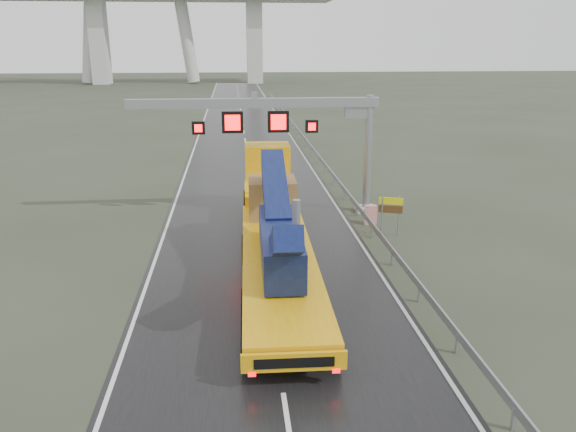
{
  "coord_description": "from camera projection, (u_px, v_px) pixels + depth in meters",
  "views": [
    {
      "loc": [
        -1.28,
        -15.3,
        10.12
      ],
      "look_at": [
        0.91,
        7.08,
        3.2
      ],
      "focal_mm": 35.0,
      "sensor_mm": 36.0,
      "label": 1
    }
  ],
  "objects": [
    {
      "name": "ground",
      "position": [
        281.0,
        380.0,
        17.65
      ],
      "size": [
        400.0,
        400.0,
        0.0
      ],
      "primitive_type": "plane",
      "color": "#2D3425",
      "rests_on": "ground"
    },
    {
      "name": "road",
      "position": [
        247.0,
        150.0,
        55.69
      ],
      "size": [
        11.0,
        200.0,
        0.02
      ],
      "primitive_type": "cube",
      "color": "black",
      "rests_on": "ground"
    },
    {
      "name": "guardrail",
      "position": [
        323.0,
        162.0,
        46.55
      ],
      "size": [
        0.2,
        140.0,
        1.4
      ],
      "primitive_type": null,
      "color": "gray",
      "rests_on": "ground"
    },
    {
      "name": "sign_gantry",
      "position": [
        290.0,
        123.0,
        33.31
      ],
      "size": [
        14.9,
        1.2,
        7.42
      ],
      "color": "beige",
      "rests_on": "ground"
    },
    {
      "name": "heavy_haul_truck",
      "position": [
        273.0,
        213.0,
        28.41
      ],
      "size": [
        3.58,
        21.27,
        4.98
      ],
      "rotation": [
        0.0,
        0.0,
        -0.02
      ],
      "color": "yellow",
      "rests_on": "ground"
    },
    {
      "name": "exit_sign_pair",
      "position": [
        391.0,
        209.0,
        30.39
      ],
      "size": [
        1.25,
        0.47,
        2.23
      ],
      "rotation": [
        0.0,
        0.0,
        -0.33
      ],
      "color": "gray",
      "rests_on": "ground"
    },
    {
      "name": "striped_barrier",
      "position": [
        371.0,
        215.0,
        32.74
      ],
      "size": [
        0.67,
        0.37,
        1.13
      ],
      "primitive_type": "cube",
      "rotation": [
        0.0,
        0.0,
        0.02
      ],
      "color": "red",
      "rests_on": "ground"
    }
  ]
}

